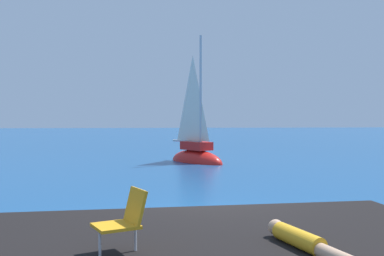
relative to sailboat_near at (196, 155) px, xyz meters
name	(u,v)px	position (x,y,z in m)	size (l,w,h in m)	color
ground_plane	(212,224)	(-0.89, -13.13, -0.38)	(160.00, 160.00, 0.00)	navy
boulder_seaward	(311,231)	(1.06, -13.90, -0.38)	(1.10, 0.88, 0.60)	black
boulder_inland	(276,235)	(0.26, -14.11, -0.38)	(1.06, 0.85, 0.58)	black
sailboat_near	(196,155)	(0.00, 0.00, 0.00)	(3.12, 3.76, 7.02)	red
person_sunbather	(304,241)	(-0.21, -17.18, 0.37)	(0.67, 1.72, 0.25)	gold
beach_chair	(125,218)	(-2.51, -17.09, 0.69)	(0.74, 0.68, 0.80)	orange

